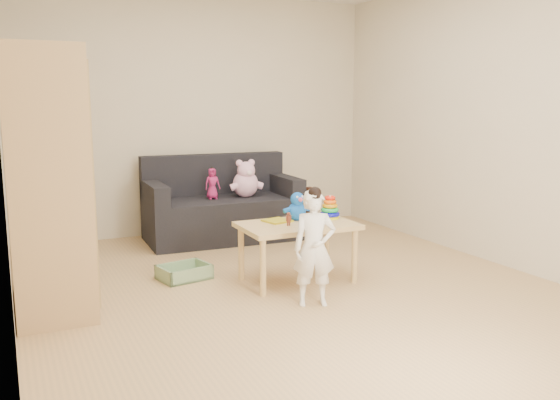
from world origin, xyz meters
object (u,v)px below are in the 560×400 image
wardrobe (45,181)px  toddler (314,250)px  sofa (223,219)px  play_table (297,252)px

wardrobe → toddler: bearing=-24.0°
wardrobe → sofa: size_ratio=1.14×
wardrobe → play_table: wardrobe is taller
wardrobe → toddler: (1.71, -0.76, -0.50)m
play_table → sofa: bearing=91.6°
play_table → wardrobe: bearing=173.7°
sofa → toddler: 2.22m
wardrobe → toddler: size_ratio=2.22×
toddler → wardrobe: bearing=175.7°
sofa → play_table: (0.05, -1.66, 0.02)m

